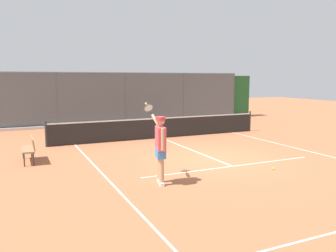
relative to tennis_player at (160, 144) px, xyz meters
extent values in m
plane|color=#A8603D|center=(-2.82, -1.75, -1.08)|extent=(60.00, 60.00, 0.00)
cube|color=white|center=(-2.82, -0.71, -1.08)|extent=(6.26, 0.05, 0.01)
cube|color=white|center=(-6.83, -1.23, -1.08)|extent=(0.05, 10.48, 0.01)
cube|color=white|center=(1.19, -1.23, -1.08)|extent=(0.05, 10.48, 0.01)
cube|color=white|center=(-2.82, -3.59, -1.08)|extent=(0.05, 5.77, 0.01)
cylinder|color=#565B60|center=(-10.86, -12.06, 0.49)|extent=(0.07, 0.07, 3.15)
cylinder|color=#565B60|center=(-6.84, -12.06, 0.49)|extent=(0.07, 0.07, 3.15)
cylinder|color=#565B60|center=(-2.82, -12.06, 0.49)|extent=(0.07, 0.07, 3.15)
cylinder|color=#565B60|center=(1.20, -12.06, 0.49)|extent=(0.07, 0.07, 3.15)
cylinder|color=#565B60|center=(-2.82, -12.06, 2.03)|extent=(16.07, 0.05, 0.05)
cube|color=#565B60|center=(-2.82, -12.06, 0.49)|extent=(16.07, 0.02, 3.15)
cube|color=#235B2D|center=(-2.82, -12.71, 0.40)|extent=(19.07, 0.90, 2.97)
cube|color=silver|center=(-2.82, -11.88, -1.01)|extent=(17.07, 0.18, 0.15)
cylinder|color=#2D2D2D|center=(-7.96, -6.47, -0.55)|extent=(0.09, 0.09, 1.07)
cylinder|color=#2D2D2D|center=(2.32, -6.47, -0.55)|extent=(0.09, 0.09, 1.07)
cube|color=black|center=(-2.82, -6.47, -0.63)|extent=(10.20, 0.02, 0.91)
cube|color=white|center=(-2.82, -6.47, -0.15)|extent=(10.20, 0.04, 0.05)
cube|color=white|center=(-2.82, -6.47, -0.63)|extent=(0.05, 0.04, 0.91)
cube|color=silver|center=(0.03, 0.16, -1.04)|extent=(0.16, 0.28, 0.09)
cylinder|color=tan|center=(0.03, 0.16, -0.57)|extent=(0.13, 0.13, 0.84)
cube|color=silver|center=(-0.03, -0.12, -1.04)|extent=(0.16, 0.28, 0.09)
cylinder|color=tan|center=(-0.03, -0.12, -0.57)|extent=(0.13, 0.13, 0.84)
cube|color=#3D7AC6|center=(0.00, 0.02, -0.23)|extent=(0.31, 0.48, 0.26)
cube|color=#DB4C56|center=(0.00, 0.02, 0.15)|extent=(0.32, 0.55, 0.61)
cylinder|color=tan|center=(0.07, 0.33, 0.18)|extent=(0.08, 0.08, 0.56)
cylinder|color=tan|center=(-0.06, -0.46, 0.58)|extent=(0.11, 0.41, 0.31)
sphere|color=tan|center=(0.00, 0.02, 0.61)|extent=(0.23, 0.23, 0.23)
cylinder|color=red|center=(0.00, 0.02, 0.68)|extent=(0.32, 0.32, 0.09)
cube|color=red|center=(-0.03, -0.11, 0.64)|extent=(0.24, 0.25, 0.02)
cylinder|color=black|center=(-0.04, -0.72, 0.75)|extent=(0.04, 0.17, 0.13)
torus|color=#28569E|center=(-0.03, -0.91, 0.87)|extent=(0.30, 0.20, 0.26)
cylinder|color=silver|center=(-0.03, -0.91, 0.87)|extent=(0.26, 0.16, 0.21)
sphere|color=#D6E042|center=(-0.02, -1.08, 0.99)|extent=(0.07, 0.07, 0.07)
sphere|color=#C1D138|center=(-3.72, 0.15, -1.05)|extent=(0.07, 0.07, 0.07)
cube|color=#93704C|center=(3.12, -4.04, -0.64)|extent=(0.38, 1.30, 0.05)
cube|color=#93704C|center=(2.95, -4.04, -0.42)|extent=(0.09, 1.30, 0.36)
cylinder|color=#333338|center=(3.26, -4.64, -0.86)|extent=(0.04, 0.04, 0.44)
cylinder|color=#333338|center=(3.26, -3.44, -0.86)|extent=(0.04, 0.04, 0.44)
cylinder|color=#333338|center=(2.98, -4.64, -0.86)|extent=(0.04, 0.04, 0.44)
cylinder|color=#333338|center=(2.98, -3.44, -0.86)|extent=(0.04, 0.04, 0.44)
camera|label=1|loc=(3.47, 8.12, 1.72)|focal=36.47mm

